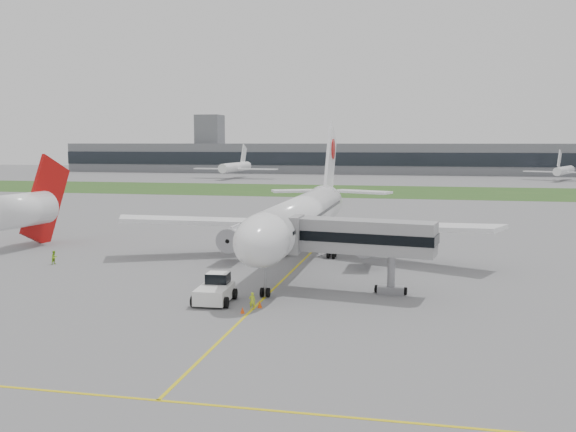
% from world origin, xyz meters
% --- Properties ---
extents(ground, '(600.00, 600.00, 0.00)m').
position_xyz_m(ground, '(0.00, 0.00, 0.00)').
color(ground, gray).
rests_on(ground, ground).
extents(apron_markings, '(70.00, 70.00, 0.04)m').
position_xyz_m(apron_markings, '(0.00, -5.00, 0.00)').
color(apron_markings, yellow).
rests_on(apron_markings, ground).
extents(grass_strip, '(600.00, 50.00, 0.02)m').
position_xyz_m(grass_strip, '(0.00, 120.00, 0.01)').
color(grass_strip, '#29531F').
rests_on(grass_strip, ground).
extents(terminal_building, '(320.00, 22.30, 14.00)m').
position_xyz_m(terminal_building, '(0.00, 229.87, 7.00)').
color(terminal_building, slate).
rests_on(terminal_building, ground).
extents(control_tower, '(12.00, 12.00, 56.00)m').
position_xyz_m(control_tower, '(-90.00, 232.00, 0.00)').
color(control_tower, slate).
rests_on(control_tower, ground).
extents(airliner, '(48.13, 53.95, 17.88)m').
position_xyz_m(airliner, '(0.00, 4.87, 5.66)').
color(airliner, white).
rests_on(airliner, ground).
extents(pushback_tug, '(3.61, 5.11, 2.53)m').
position_xyz_m(pushback_tug, '(-4.02, -17.68, 1.16)').
color(pushback_tug, white).
rests_on(pushback_tug, ground).
extents(jet_bridge, '(16.12, 5.70, 7.35)m').
position_xyz_m(jet_bridge, '(7.35, -11.12, 5.44)').
color(jet_bridge, gray).
rests_on(jet_bridge, ground).
extents(safety_cone_left, '(0.39, 0.39, 0.53)m').
position_xyz_m(safety_cone_left, '(-0.50, -20.99, 0.27)').
color(safety_cone_left, '#FF4E0D').
rests_on(safety_cone_left, ground).
extents(safety_cone_right, '(0.41, 0.41, 0.57)m').
position_xyz_m(safety_cone_right, '(0.50, -18.91, 0.28)').
color(safety_cone_right, '#FF4E0D').
rests_on(safety_cone_right, ground).
extents(ground_crew_near, '(0.63, 0.47, 1.55)m').
position_xyz_m(ground_crew_near, '(-0.00, -19.61, 0.78)').
color(ground_crew_near, '#C3E726').
rests_on(ground_crew_near, ground).
extents(ground_crew_far, '(0.78, 0.92, 1.65)m').
position_xyz_m(ground_crew_far, '(-28.77, -4.26, 0.82)').
color(ground_crew_far, '#90CD22').
rests_on(ground_crew_far, ground).
extents(neighbor_aircraft, '(5.87, 16.83, 13.64)m').
position_xyz_m(neighbor_aircraft, '(-39.58, 5.99, 5.40)').
color(neighbor_aircraft, '#AD0B09').
rests_on(neighbor_aircraft, ground).
extents(distant_aircraft_left, '(35.91, 31.99, 13.28)m').
position_xyz_m(distant_aircraft_left, '(-60.42, 177.09, 0.00)').
color(distant_aircraft_left, white).
rests_on(distant_aircraft_left, ground).
extents(distant_aircraft_right, '(36.95, 35.01, 11.26)m').
position_xyz_m(distant_aircraft_right, '(66.56, 188.33, 0.00)').
color(distant_aircraft_right, white).
rests_on(distant_aircraft_right, ground).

